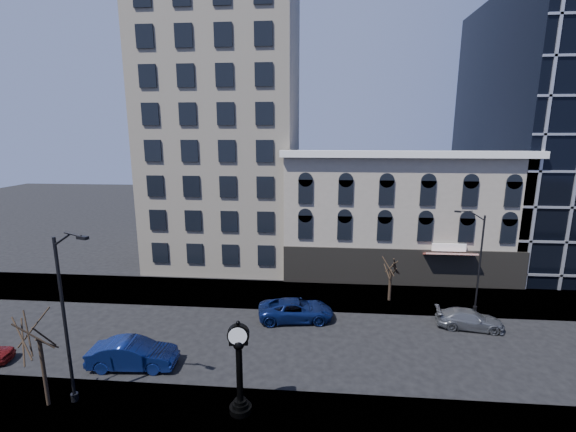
{
  "coord_description": "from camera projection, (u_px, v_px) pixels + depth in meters",
  "views": [
    {
      "loc": [
        4.34,
        -23.59,
        13.9
      ],
      "look_at": [
        2.0,
        4.0,
        8.0
      ],
      "focal_mm": 24.0,
      "sensor_mm": 36.0,
      "label": 1
    }
  ],
  "objects": [
    {
      "name": "ground",
      "position": [
        254.0,
        342.0,
        26.25
      ],
      "size": [
        160.0,
        160.0,
        0.0
      ],
      "primitive_type": "plane",
      "color": "black",
      "rests_on": "ground"
    },
    {
      "name": "sidewalk_far",
      "position": [
        269.0,
        294.0,
        34.03
      ],
      "size": [
        160.0,
        6.0,
        0.12
      ],
      "primitive_type": "cube",
      "color": "gray",
      "rests_on": "ground"
    },
    {
      "name": "sidewalk_near",
      "position": [
        225.0,
        429.0,
        18.44
      ],
      "size": [
        160.0,
        6.0,
        0.12
      ],
      "primitive_type": "cube",
      "color": "gray",
      "rests_on": "ground"
    },
    {
      "name": "cream_tower",
      "position": [
        224.0,
        82.0,
        41.13
      ],
      "size": [
        15.9,
        15.4,
        42.5
      ],
      "color": "beige",
      "rests_on": "ground"
    },
    {
      "name": "victorian_row",
      "position": [
        395.0,
        213.0,
        39.49
      ],
      "size": [
        22.6,
        11.19,
        12.5
      ],
      "color": "gray",
      "rests_on": "ground"
    },
    {
      "name": "street_clock",
      "position": [
        239.0,
        372.0,
        19.05
      ],
      "size": [
        1.13,
        1.13,
        4.99
      ],
      "rotation": [
        0.0,
        0.0,
        0.14
      ],
      "color": "black",
      "rests_on": "sidewalk_near"
    },
    {
      "name": "street_lamp_near",
      "position": [
        69.0,
        274.0,
        18.59
      ],
      "size": [
        2.39,
        0.94,
        9.47
      ],
      "rotation": [
        0.0,
        0.0,
        -0.29
      ],
      "color": "black",
      "rests_on": "sidewalk_near"
    },
    {
      "name": "street_lamp_far",
      "position": [
        474.0,
        235.0,
        29.66
      ],
      "size": [
        2.04,
        0.94,
        8.21
      ],
      "rotation": [
        0.0,
        0.0,
        2.79
      ],
      "color": "black",
      "rests_on": "sidewalk_far"
    },
    {
      "name": "bare_tree_near",
      "position": [
        37.0,
        325.0,
        19.09
      ],
      "size": [
        3.47,
        3.47,
        5.96
      ],
      "color": "#2E2217",
      "rests_on": "sidewalk_near"
    },
    {
      "name": "bare_tree_far",
      "position": [
        391.0,
        264.0,
        31.95
      ],
      "size": [
        2.52,
        2.52,
        4.32
      ],
      "color": "#2E2217",
      "rests_on": "sidewalk_far"
    },
    {
      "name": "car_near_b",
      "position": [
        133.0,
        354.0,
        23.3
      ],
      "size": [
        5.32,
        2.16,
        1.72
      ],
      "primitive_type": "imported",
      "rotation": [
        0.0,
        0.0,
        1.64
      ],
      "color": "#0C194C",
      "rests_on": "ground"
    },
    {
      "name": "car_far_a",
      "position": [
        296.0,
        310.0,
        29.3
      ],
      "size": [
        5.98,
        3.35,
        1.58
      ],
      "primitive_type": "imported",
      "rotation": [
        0.0,
        0.0,
        1.7
      ],
      "color": "#0C194C",
      "rests_on": "ground"
    },
    {
      "name": "car_far_b",
      "position": [
        469.0,
        319.0,
        28.07
      ],
      "size": [
        4.87,
        2.45,
        1.36
      ],
      "primitive_type": "imported",
      "rotation": [
        0.0,
        0.0,
        1.45
      ],
      "color": "#595B60",
      "rests_on": "ground"
    }
  ]
}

